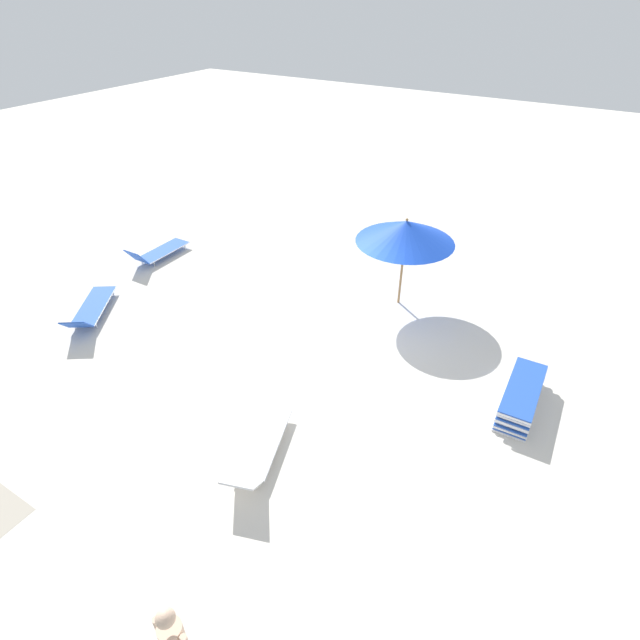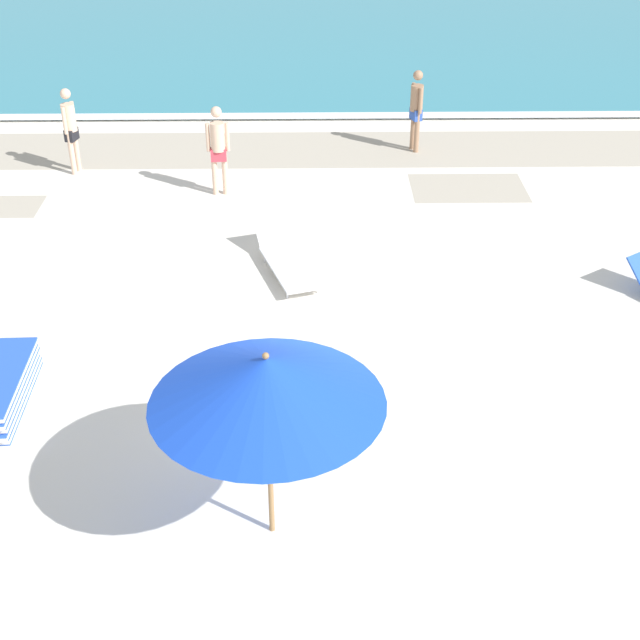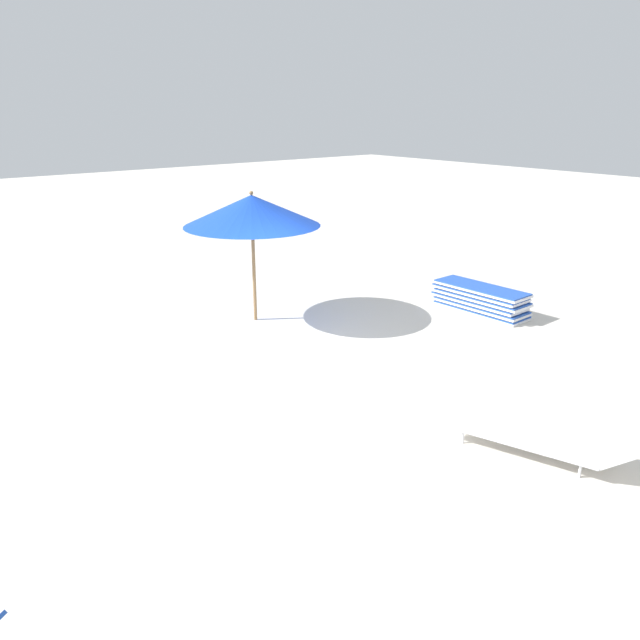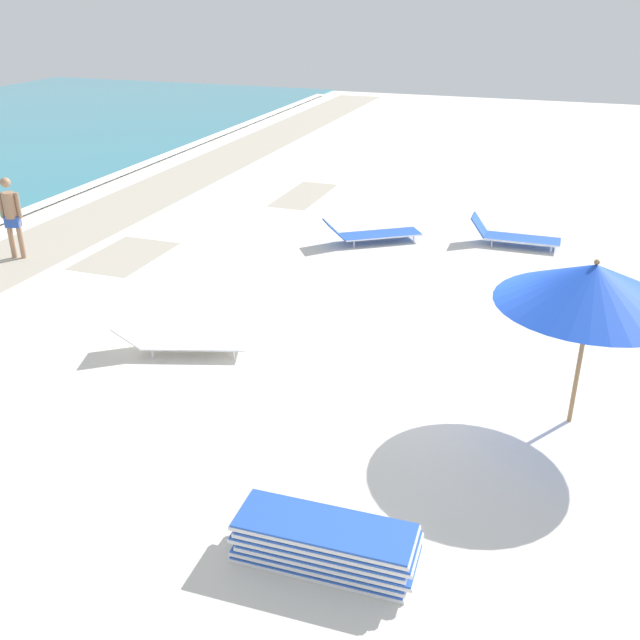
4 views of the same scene
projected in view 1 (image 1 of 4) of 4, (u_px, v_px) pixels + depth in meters
ground_plane at (328, 340)px, 11.79m from camera, size 60.00×60.00×0.16m
beach_umbrella at (406, 232)px, 11.88m from camera, size 2.39×2.39×2.33m
lounger_stack at (521, 396)px, 9.75m from camera, size 0.66×1.92×0.49m
sun_lounger_under_umbrella at (91, 309)px, 12.35m from camera, size 1.75×2.20×0.57m
sun_lounger_beside_umbrella at (258, 449)px, 8.71m from camera, size 1.22×2.18×0.53m
sun_lounger_near_water_left at (158, 252)px, 14.89m from camera, size 0.64×2.00×0.63m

